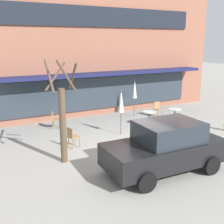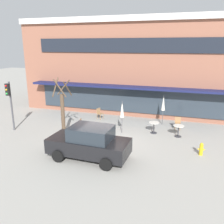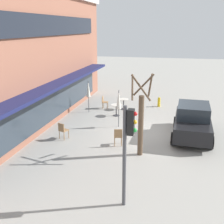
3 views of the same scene
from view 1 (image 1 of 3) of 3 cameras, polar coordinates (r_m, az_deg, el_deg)
name	(u,v)px [view 1 (image 1 of 3)]	position (r m, az deg, el deg)	size (l,w,h in m)	color
ground_plane	(134,151)	(11.67, 4.45, -7.91)	(80.00, 80.00, 0.00)	#9E9B93
building_facade	(56,47)	(19.93, -11.29, 12.76)	(19.32, 9.10, 7.94)	#935B47
cafe_table_near_wall	(149,116)	(15.05, 7.52, -0.81)	(0.70, 0.70, 0.76)	#333338
cafe_table_streetside	(175,113)	(15.88, 12.62, -0.24)	(0.70, 0.70, 0.76)	#333338
patio_umbrella_green_folded	(121,101)	(13.20, 1.87, 2.16)	(0.28, 0.28, 2.20)	#4C4C51
patio_umbrella_cream_folded	(135,89)	(16.64, 4.62, 4.64)	(0.28, 0.28, 2.20)	#4C4C51
cafe_chair_0	(158,108)	(16.87, 9.26, 0.80)	(0.43, 0.43, 0.89)	#9E754C
cafe_chair_1	(55,119)	(14.68, -11.57, -1.32)	(0.52, 0.52, 0.89)	#9E754C
cafe_chair_2	(72,136)	(11.93, -8.09, -4.81)	(0.48, 0.48, 0.89)	#9E754C
parked_sedan	(165,147)	(9.81, 10.79, -7.00)	(4.25, 2.12, 1.76)	black
street_tree	(63,118)	(10.27, -10.00, -1.15)	(1.01, 1.00, 3.80)	brown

